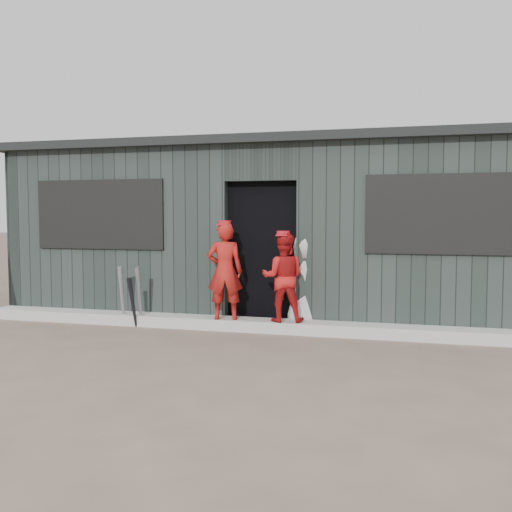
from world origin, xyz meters
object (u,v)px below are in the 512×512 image
(bat_right, at_px, (133,303))
(player_red_left, at_px, (225,271))
(bat_left, at_px, (122,295))
(dugout, at_px, (283,231))
(player_grey_back, at_px, (305,282))
(bat_mid, at_px, (139,297))
(player_red_right, at_px, (283,277))

(bat_right, height_order, player_red_left, player_red_left)
(bat_left, height_order, bat_right, bat_left)
(bat_left, relative_size, dugout, 0.10)
(player_grey_back, relative_size, dugout, 0.15)
(bat_right, bearing_deg, bat_mid, 48.61)
(player_grey_back, bearing_deg, dugout, -80.00)
(bat_mid, height_order, player_grey_back, player_grey_back)
(bat_mid, xyz_separation_m, player_red_right, (1.99, 0.14, 0.31))
(player_grey_back, bearing_deg, player_red_left, 8.76)
(bat_mid, height_order, bat_right, bat_mid)
(dugout, bearing_deg, bat_left, -136.23)
(bat_mid, height_order, player_red_right, player_red_right)
(bat_mid, xyz_separation_m, player_grey_back, (2.21, 0.49, 0.22))
(bat_right, bearing_deg, dugout, 48.94)
(dugout, bearing_deg, bat_mid, -131.05)
(player_red_left, xyz_separation_m, player_red_right, (0.78, 0.05, -0.07))
(bat_mid, distance_m, dugout, 2.61)
(bat_right, bearing_deg, player_grey_back, 13.92)
(bat_left, height_order, player_red_left, player_red_left)
(player_red_left, distance_m, player_grey_back, 1.09)
(player_red_right, bearing_deg, bat_right, -2.94)
(bat_mid, distance_m, player_red_right, 2.02)
(bat_mid, bearing_deg, player_red_left, 3.92)
(bat_left, bearing_deg, dugout, 43.77)
(bat_right, relative_size, player_grey_back, 0.55)
(bat_mid, distance_m, bat_right, 0.12)
(player_red_right, height_order, dugout, dugout)
(player_red_right, distance_m, player_grey_back, 0.43)
(bat_right, distance_m, player_red_left, 1.36)
(player_red_right, relative_size, player_grey_back, 0.91)
(bat_left, distance_m, dugout, 2.77)
(player_grey_back, height_order, dugout, dugout)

